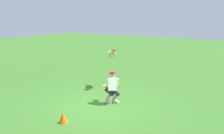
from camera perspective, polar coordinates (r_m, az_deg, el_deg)
name	(u,v)px	position (r m, az deg, el deg)	size (l,w,h in m)	color
ground_plane	(98,106)	(8.87, -3.71, -9.94)	(60.00, 60.00, 0.00)	#3E792B
person	(112,86)	(8.92, 0.08, -5.03)	(0.71, 0.56, 1.29)	silver
dog	(112,54)	(10.83, -0.04, 3.35)	(0.80, 0.71, 0.52)	tan
frisbee_flying	(114,50)	(10.47, 0.51, 4.45)	(0.26, 0.26, 0.02)	#E14A1A
frisbee_held	(106,86)	(9.22, -1.54, -5.00)	(0.26, 0.26, 0.02)	yellow
training_cone	(63,118)	(7.66, -12.46, -12.61)	(0.32, 0.32, 0.35)	orange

